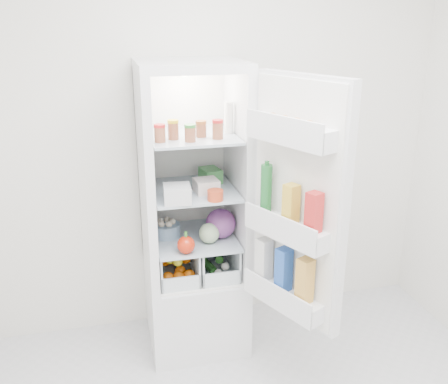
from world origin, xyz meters
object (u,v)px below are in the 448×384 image
object	(u,v)px
red_cabbage	(221,223)
fridge_door	(295,210)
refrigerator	(193,244)
mushroom_bowl	(166,230)

from	to	relation	value
red_cabbage	fridge_door	bearing A→B (deg)	-61.30
red_cabbage	fridge_door	xyz separation A→B (m)	(0.27, -0.50, 0.25)
refrigerator	red_cabbage	world-z (taller)	refrigerator
red_cabbage	mushroom_bowl	distance (m)	0.34
refrigerator	red_cabbage	bearing A→B (deg)	-35.76
refrigerator	red_cabbage	distance (m)	0.26
mushroom_bowl	fridge_door	world-z (taller)	fridge_door
fridge_door	red_cabbage	bearing A→B (deg)	3.72
refrigerator	mushroom_bowl	size ratio (longest dim) A/B	10.77
red_cabbage	mushroom_bowl	bearing A→B (deg)	162.72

